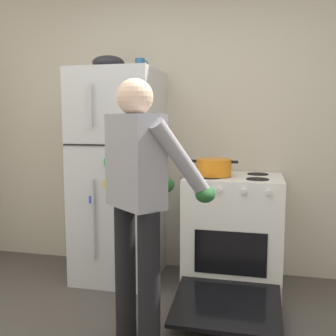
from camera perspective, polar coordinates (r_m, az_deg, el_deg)
The scene contains 7 objects.
kitchen_wall_back at distance 3.60m, azimuth 2.31°, elevation 6.73°, with size 6.00×0.10×2.70m, color beige.
refrigerator at distance 3.39m, azimuth -7.12°, elevation -1.13°, with size 0.68×0.72×1.78m.
stove_range at distance 3.27m, azimuth 9.45°, elevation -9.35°, with size 0.76×1.22×0.92m.
person_cook at distance 2.31m, azimuth -3.98°, elevation -3.32°, with size 0.66×0.69×1.60m.
red_pot at distance 3.14m, azimuth 6.70°, elevation 0.10°, with size 0.38×0.28×0.13m.
coffee_mug at distance 3.38m, azimuth -4.06°, elevation 14.81°, with size 0.11×0.08×0.10m.
mixing_bowl at distance 3.42m, azimuth -8.66°, elevation 14.87°, with size 0.27×0.27×0.12m, color black.
Camera 1 is at (0.67, -1.58, 1.36)m, focal length 41.92 mm.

